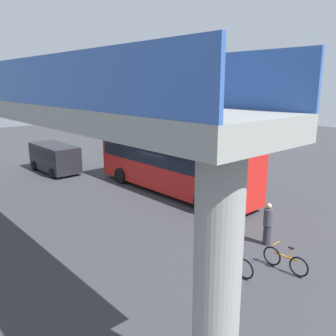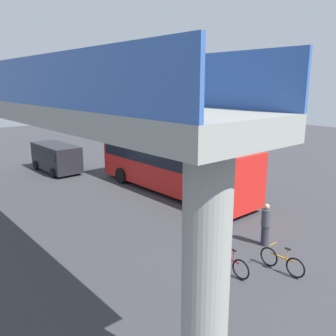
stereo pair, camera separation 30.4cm
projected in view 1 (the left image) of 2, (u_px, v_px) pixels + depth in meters
The scene contains 10 objects.
ground at pixel (165, 190), 21.90m from camera, with size 80.00×80.00×0.00m, color #38383D.
city_bus at pixel (172, 162), 21.19m from camera, with size 11.54×2.85×3.15m.
parked_van at pixel (54, 156), 26.20m from camera, with size 4.80×2.17×2.05m.
bicycle_orange at pixel (285, 261), 12.47m from camera, with size 1.77×0.44×0.96m.
bicycle_red at pixel (232, 263), 12.34m from camera, with size 1.77×0.44×0.96m.
pedestrian at pixel (268, 224), 14.38m from camera, with size 0.38×0.38×1.79m.
traffic_sign at pixel (169, 149), 25.39m from camera, with size 0.08×0.60×2.80m.
lane_dash_leftmost at pixel (249, 194), 21.09m from camera, with size 2.00×0.20×0.01m, color silver.
lane_dash_left at pixel (200, 181), 24.00m from camera, with size 2.00×0.20×0.01m, color silver.
lane_dash_centre at pixel (162, 170), 26.90m from camera, with size 2.00×0.20×0.01m, color silver.
Camera 1 is at (-15.79, 13.77, 6.51)m, focal length 37.69 mm.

